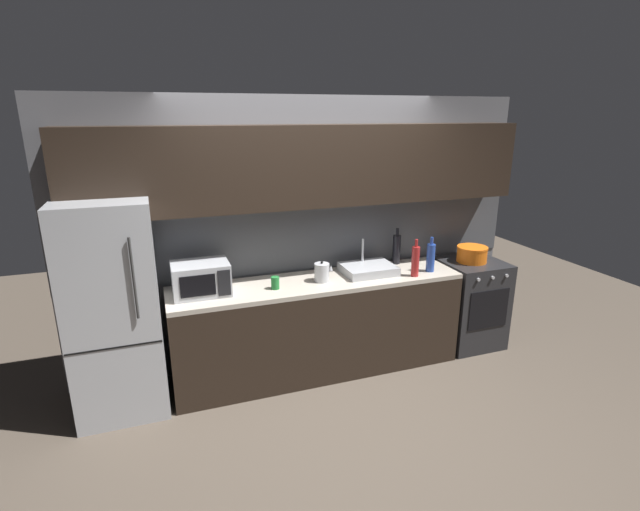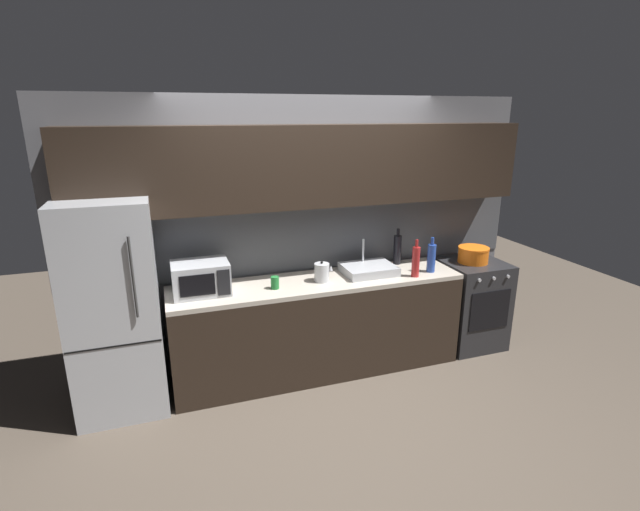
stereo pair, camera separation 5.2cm
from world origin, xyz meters
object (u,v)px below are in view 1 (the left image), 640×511
oven_range (469,303)px  wine_bottle_red (415,261)px  wine_bottle_blue (431,257)px  wine_bottle_dark (397,249)px  cooking_pot (472,254)px  microwave (201,279)px  mug_green (275,283)px  kettle (322,272)px  refrigerator (114,309)px

oven_range → wine_bottle_red: 1.01m
wine_bottle_blue → wine_bottle_dark: 0.37m
wine_bottle_blue → wine_bottle_dark: bearing=120.1°
oven_range → wine_bottle_red: bearing=-166.7°
wine_bottle_dark → cooking_pot: wine_bottle_dark is taller
wine_bottle_dark → cooking_pot: (0.75, -0.21, -0.07)m
wine_bottle_blue → wine_bottle_dark: wine_bottle_dark is taller
wine_bottle_red → cooking_pot: size_ratio=1.16×
wine_bottle_red → wine_bottle_dark: (0.02, 0.39, 0.00)m
oven_range → microwave: microwave is taller
wine_bottle_blue → cooking_pot: 0.57m
oven_range → mug_green: size_ratio=8.31×
kettle → wine_bottle_dark: (0.87, 0.24, 0.07)m
refrigerator → microwave: (0.68, 0.02, 0.17)m
refrigerator → kettle: 1.73m
microwave → wine_bottle_red: 1.91m
refrigerator → wine_bottle_red: refrigerator is taller
cooking_pot → refrigerator: bearing=-180.0°
kettle → oven_range: bearing=1.1°
wine_bottle_red → cooking_pot: (0.77, 0.19, -0.07)m
wine_bottle_red → microwave: bearing=173.8°
refrigerator → oven_range: 3.40m
oven_range → kettle: size_ratio=4.73×
microwave → refrigerator: bearing=-178.4°
mug_green → wine_bottle_dark: bearing=12.2°
oven_range → kettle: (-1.65, -0.03, 0.53)m
kettle → mug_green: 0.44m
oven_range → wine_bottle_blue: size_ratio=2.69×
oven_range → microwave: 2.75m
oven_range → wine_bottle_dark: wine_bottle_dark is taller
wine_bottle_dark → cooking_pot: 0.78m
refrigerator → kettle: size_ratio=9.14×
mug_green → cooking_pot: size_ratio=0.36×
refrigerator → cooking_pot: size_ratio=5.75×
kettle → wine_bottle_dark: bearing=15.3°
refrigerator → cooking_pot: refrigerator is taller
oven_range → wine_bottle_red: wine_bottle_red is taller
microwave → wine_bottle_blue: wine_bottle_blue is taller
mug_green → oven_range: bearing=2.1°
refrigerator → wine_bottle_red: 2.59m
kettle → mug_green: (-0.44, -0.04, -0.03)m
cooking_pot → microwave: bearing=179.6°
wine_bottle_blue → cooking_pot: wine_bottle_blue is taller
oven_range → cooking_pot: bearing=176.7°
wine_bottle_dark → wine_bottle_red: bearing=-93.0°
wine_bottle_dark → wine_bottle_blue: bearing=-59.9°
wine_bottle_red → refrigerator: bearing=175.8°
wine_bottle_red → kettle: bearing=169.7°
oven_range → kettle: bearing=-178.9°
wine_bottle_blue → cooking_pot: bearing=11.7°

